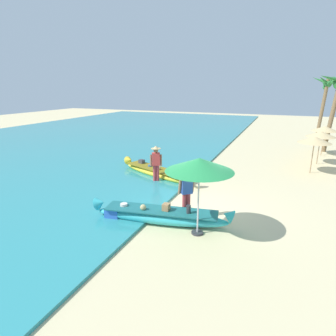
{
  "coord_description": "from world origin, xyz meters",
  "views": [
    {
      "loc": [
        2.57,
        -8.88,
        4.28
      ],
      "look_at": [
        -1.93,
        1.93,
        0.9
      ],
      "focal_mm": 29.89,
      "sensor_mm": 36.0,
      "label": 1
    }
  ],
  "objects": [
    {
      "name": "cooler_box",
      "position": [
        -2.44,
        -1.67,
        0.2
      ],
      "size": [
        0.52,
        0.43,
        0.41
      ],
      "primitive_type": "cube",
      "rotation": [
        0.0,
        0.0,
        0.17
      ],
      "color": "blue",
      "rests_on": "ground"
    },
    {
      "name": "parasol_row_0",
      "position": [
        4.05,
        6.8,
        1.75
      ],
      "size": [
        1.6,
        1.6,
        1.91
      ],
      "color": "#8E6B47",
      "rests_on": "ground"
    },
    {
      "name": "person_tourist_customer",
      "position": [
        -0.2,
        -0.63,
        0.99
      ],
      "size": [
        0.55,
        0.51,
        1.75
      ],
      "color": "#B2383D",
      "rests_on": "ground"
    },
    {
      "name": "parasol_row_1",
      "position": [
        4.53,
        8.91,
        1.75
      ],
      "size": [
        1.6,
        1.6,
        1.91
      ],
      "color": "#8E6B47",
      "rests_on": "ground"
    },
    {
      "name": "ground_plane",
      "position": [
        0.0,
        0.0,
        0.0
      ],
      "size": [
        80.0,
        80.0,
        0.0
      ],
      "primitive_type": "plane",
      "color": "beige"
    },
    {
      "name": "parasol_row_2",
      "position": [
        4.98,
        11.47,
        1.75
      ],
      "size": [
        1.6,
        1.6,
        1.91
      ],
      "color": "#8E6B47",
      "rests_on": "ground"
    },
    {
      "name": "patio_umbrella_large",
      "position": [
        0.47,
        -1.5,
        2.17
      ],
      "size": [
        1.99,
        1.99,
        2.37
      ],
      "color": "#B7B7BC",
      "rests_on": "ground"
    },
    {
      "name": "boat_cyan_foreground",
      "position": [
        -0.84,
        -1.29,
        0.26
      ],
      "size": [
        4.69,
        1.46,
        0.75
      ],
      "color": "#33B2BC",
      "rests_on": "ground"
    },
    {
      "name": "palm_tree_leaning_seaward",
      "position": [
        5.46,
        18.42,
        4.24
      ],
      "size": [
        2.49,
        2.45,
        5.3
      ],
      "color": "brown",
      "rests_on": "ground"
    },
    {
      "name": "boat_yellow_midground",
      "position": [
        -3.03,
        3.16,
        0.24
      ],
      "size": [
        4.7,
        2.43,
        0.73
      ],
      "color": "yellow",
      "rests_on": "ground"
    },
    {
      "name": "sea",
      "position": [
        -13.26,
        8.0,
        0.05
      ],
      "size": [
        24.0,
        56.0,
        0.1
      ],
      "primitive_type": "cube",
      "color": "teal",
      "rests_on": "ground"
    },
    {
      "name": "person_vendor_hatted",
      "position": [
        -2.69,
        2.33,
        1.02
      ],
      "size": [
        0.58,
        0.45,
        1.76
      ],
      "color": "#B2383D",
      "rests_on": "ground"
    }
  ]
}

